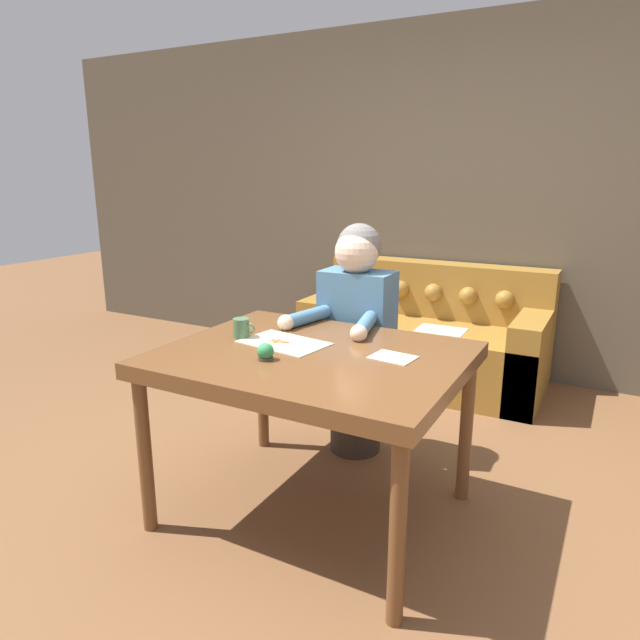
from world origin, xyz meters
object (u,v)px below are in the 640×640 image
at_px(dining_table, 313,368).
at_px(couch, 426,340).
at_px(scissors, 284,342).
at_px(pin_cushion, 265,352).
at_px(mug, 242,328).
at_px(person, 356,337).

relative_size(dining_table, couch, 0.75).
distance_m(couch, scissors, 1.92).
bearing_deg(pin_cushion, scissors, 103.80).
relative_size(dining_table, mug, 11.16).
relative_size(person, mug, 11.18).
bearing_deg(pin_cushion, dining_table, 56.96).
xyz_separation_m(person, pin_cushion, (-0.03, -0.83, 0.15)).
relative_size(scissors, pin_cushion, 3.01).
xyz_separation_m(couch, person, (0.01, -1.26, 0.35)).
bearing_deg(person, mug, -116.44).
relative_size(dining_table, pin_cushion, 17.63).
relative_size(couch, scissors, 7.85).
bearing_deg(scissors, couch, 87.61).
height_order(couch, mug, mug).
relative_size(dining_table, scissors, 5.85).
xyz_separation_m(couch, mug, (-0.30, -1.87, 0.51)).
bearing_deg(couch, person, -89.69).
height_order(dining_table, person, person).
distance_m(person, pin_cushion, 0.84).
distance_m(person, scissors, 0.61).
bearing_deg(dining_table, couch, 92.97).
bearing_deg(person, pin_cushion, -91.85).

